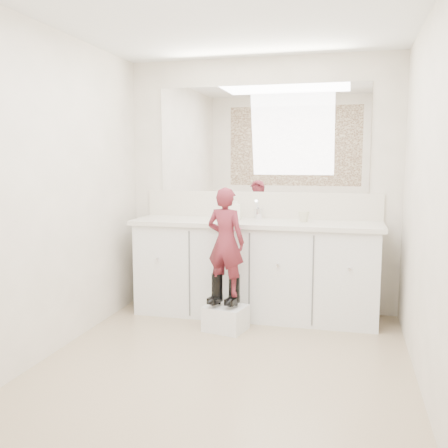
# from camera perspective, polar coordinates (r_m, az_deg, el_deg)

# --- Properties ---
(floor) EXTENTS (3.00, 3.00, 0.00)m
(floor) POSITION_cam_1_polar(r_m,az_deg,el_deg) (3.65, -0.16, -16.02)
(floor) COLOR #967B62
(floor) RESTS_ON ground
(ceiling) EXTENTS (3.00, 3.00, 0.00)m
(ceiling) POSITION_cam_1_polar(r_m,az_deg,el_deg) (3.48, -0.17, 23.25)
(ceiling) COLOR white
(ceiling) RESTS_ON wall_back
(wall_back) EXTENTS (2.60, 0.00, 2.60)m
(wall_back) POSITION_cam_1_polar(r_m,az_deg,el_deg) (4.82, 4.24, 4.41)
(wall_back) COLOR beige
(wall_back) RESTS_ON floor
(wall_front) EXTENTS (2.60, 0.00, 2.60)m
(wall_front) POSITION_cam_1_polar(r_m,az_deg,el_deg) (1.94, -11.11, -0.10)
(wall_front) COLOR beige
(wall_front) RESTS_ON floor
(wall_left) EXTENTS (0.00, 3.00, 3.00)m
(wall_left) POSITION_cam_1_polar(r_m,az_deg,el_deg) (3.89, -19.12, 3.31)
(wall_left) COLOR beige
(wall_left) RESTS_ON floor
(wall_right) EXTENTS (0.00, 3.00, 3.00)m
(wall_right) POSITION_cam_1_polar(r_m,az_deg,el_deg) (3.29, 22.39, 2.49)
(wall_right) COLOR beige
(wall_right) RESTS_ON floor
(vanity_cabinet) EXTENTS (2.20, 0.55, 0.85)m
(vanity_cabinet) POSITION_cam_1_polar(r_m,az_deg,el_deg) (4.66, 3.57, -5.33)
(vanity_cabinet) COLOR silver
(vanity_cabinet) RESTS_ON floor
(countertop) EXTENTS (2.28, 0.58, 0.04)m
(countertop) POSITION_cam_1_polar(r_m,az_deg,el_deg) (4.57, 3.58, 0.09)
(countertop) COLOR beige
(countertop) RESTS_ON vanity_cabinet
(backsplash) EXTENTS (2.28, 0.03, 0.25)m
(backsplash) POSITION_cam_1_polar(r_m,az_deg,el_deg) (4.82, 4.19, 2.20)
(backsplash) COLOR beige
(backsplash) RESTS_ON countertop
(mirror) EXTENTS (2.00, 0.02, 1.00)m
(mirror) POSITION_cam_1_polar(r_m,az_deg,el_deg) (4.81, 4.27, 9.64)
(mirror) COLOR white
(mirror) RESTS_ON wall_back
(dot_panel) EXTENTS (2.00, 0.01, 1.20)m
(dot_panel) POSITION_cam_1_polar(r_m,az_deg,el_deg) (1.95, -11.32, 13.18)
(dot_panel) COLOR #472819
(dot_panel) RESTS_ON wall_front
(faucet) EXTENTS (0.08, 0.08, 0.10)m
(faucet) POSITION_cam_1_polar(r_m,az_deg,el_deg) (4.72, 3.95, 1.18)
(faucet) COLOR silver
(faucet) RESTS_ON countertop
(cup) EXTENTS (0.11, 0.11, 0.10)m
(cup) POSITION_cam_1_polar(r_m,az_deg,el_deg) (4.55, 9.09, 0.85)
(cup) COLOR beige
(cup) RESTS_ON countertop
(soap_bottle) EXTENTS (0.10, 0.10, 0.21)m
(soap_bottle) POSITION_cam_1_polar(r_m,az_deg,el_deg) (4.69, 1.31, 1.84)
(soap_bottle) COLOR white
(soap_bottle) RESTS_ON countertop
(step_stool) EXTENTS (0.38, 0.34, 0.21)m
(step_stool) POSITION_cam_1_polar(r_m,az_deg,el_deg) (4.33, 0.19, -10.69)
(step_stool) COLOR silver
(step_stool) RESTS_ON floor
(boot_left) EXTENTS (0.14, 0.20, 0.28)m
(boot_left) POSITION_cam_1_polar(r_m,az_deg,el_deg) (4.28, -0.79, -7.51)
(boot_left) COLOR black
(boot_left) RESTS_ON step_stool
(boot_right) EXTENTS (0.14, 0.20, 0.28)m
(boot_right) POSITION_cam_1_polar(r_m,az_deg,el_deg) (4.24, 1.18, -7.64)
(boot_right) COLOR black
(boot_right) RESTS_ON step_stool
(toddler) EXTENTS (0.37, 0.29, 0.91)m
(toddler) POSITION_cam_1_polar(r_m,az_deg,el_deg) (4.17, 0.19, -2.02)
(toddler) COLOR #962E40
(toddler) RESTS_ON step_stool
(toothbrush) EXTENTS (0.13, 0.04, 0.06)m
(toothbrush) POSITION_cam_1_polar(r_m,az_deg,el_deg) (4.14, 1.13, -0.77)
(toothbrush) COLOR #ED5C8F
(toothbrush) RESTS_ON toddler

